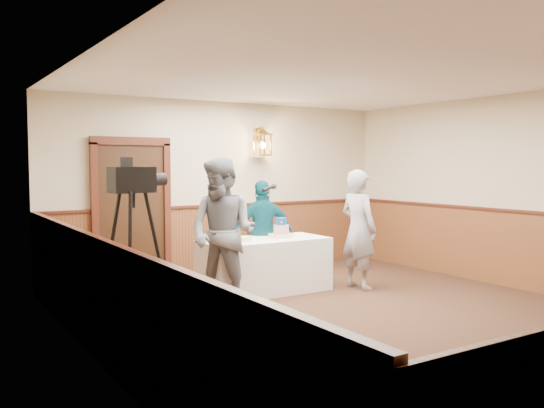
% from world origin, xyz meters
% --- Properties ---
extents(ground, '(7.00, 7.00, 0.00)m').
position_xyz_m(ground, '(0.00, 0.00, 0.00)').
color(ground, black).
rests_on(ground, ground).
extents(room_shell, '(6.02, 7.02, 2.81)m').
position_xyz_m(room_shell, '(-0.05, 0.45, 1.52)').
color(room_shell, '#C2B592').
rests_on(room_shell, ground).
extents(display_table, '(1.80, 0.80, 0.75)m').
position_xyz_m(display_table, '(-0.23, 1.90, 0.38)').
color(display_table, white).
rests_on(display_table, ground).
extents(tiered_cake, '(0.28, 0.28, 0.28)m').
position_xyz_m(tiered_cake, '(0.06, 1.91, 0.86)').
color(tiered_cake, beige).
rests_on(tiered_cake, display_table).
extents(sheet_cake_yellow, '(0.35, 0.32, 0.06)m').
position_xyz_m(sheet_cake_yellow, '(-0.62, 1.88, 0.78)').
color(sheet_cake_yellow, '#F0D48F').
rests_on(sheet_cake_yellow, display_table).
extents(sheet_cake_green, '(0.31, 0.27, 0.06)m').
position_xyz_m(sheet_cake_green, '(-0.95, 2.02, 0.78)').
color(sheet_cake_green, '#A7E4A1').
rests_on(sheet_cake_green, display_table).
extents(interviewer, '(1.61, 1.15, 1.87)m').
position_xyz_m(interviewer, '(-1.13, 1.39, 0.94)').
color(interviewer, slate).
rests_on(interviewer, ground).
extents(baker, '(0.47, 0.66, 1.71)m').
position_xyz_m(baker, '(1.05, 1.39, 0.86)').
color(baker, gray).
rests_on(baker, ground).
extents(assistant_p, '(0.98, 0.62, 1.55)m').
position_xyz_m(assistant_p, '(0.01, 2.32, 0.78)').
color(assistant_p, '#0B4551').
rests_on(assistant_p, ground).
extents(tv_camera_rig, '(0.69, 0.65, 1.76)m').
position_xyz_m(tv_camera_rig, '(-2.51, 0.70, 0.79)').
color(tv_camera_rig, black).
rests_on(tv_camera_rig, ground).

